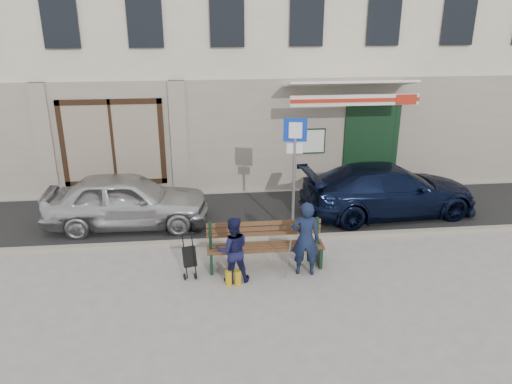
{
  "coord_description": "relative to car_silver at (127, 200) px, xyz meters",
  "views": [
    {
      "loc": [
        -0.67,
        -8.72,
        5.13
      ],
      "look_at": [
        0.41,
        1.6,
        1.2
      ],
      "focal_mm": 35.0,
      "sensor_mm": 36.0,
      "label": 1
    }
  ],
  "objects": [
    {
      "name": "ground",
      "position": [
        2.62,
        -2.77,
        -0.67
      ],
      "size": [
        80.0,
        80.0,
        0.0
      ],
      "primitive_type": "plane",
      "color": "#9E9991",
      "rests_on": "ground"
    },
    {
      "name": "parking_sign",
      "position": [
        3.91,
        -0.98,
        1.22
      ],
      "size": [
        0.52,
        0.12,
        2.8
      ],
      "rotation": [
        0.0,
        0.0,
        -0.17
      ],
      "color": "gray",
      "rests_on": "ground"
    },
    {
      "name": "man",
      "position": [
        3.85,
        -2.74,
        0.11
      ],
      "size": [
        0.61,
        0.45,
        1.55
      ],
      "primitive_type": "imported",
      "rotation": [
        0.0,
        0.0,
        2.99
      ],
      "color": "#131D36",
      "rests_on": "ground"
    },
    {
      "name": "stroller",
      "position": [
        1.55,
        -2.58,
        -0.28
      ],
      "size": [
        0.3,
        0.4,
        0.88
      ],
      "rotation": [
        0.0,
        0.0,
        0.27
      ],
      "color": "black",
      "rests_on": "ground"
    },
    {
      "name": "bench",
      "position": [
        3.05,
        -2.37,
        -0.21
      ],
      "size": [
        2.4,
        1.17,
        0.98
      ],
      "color": "brown",
      "rests_on": "ground"
    },
    {
      "name": "car_silver",
      "position": [
        0.0,
        0.0,
        0.0
      ],
      "size": [
        3.95,
        1.66,
        1.33
      ],
      "primitive_type": "imported",
      "rotation": [
        0.0,
        0.0,
        1.55
      ],
      "color": "silver",
      "rests_on": "ground"
    },
    {
      "name": "asphalt_lane",
      "position": [
        2.62,
        0.33,
        -0.66
      ],
      "size": [
        60.0,
        3.2,
        0.01
      ],
      "primitive_type": "cube",
      "color": "#282828",
      "rests_on": "ground"
    },
    {
      "name": "car_navy",
      "position": [
        6.58,
        0.06,
        -0.01
      ],
      "size": [
        4.68,
        2.26,
        1.31
      ],
      "primitive_type": "imported",
      "rotation": [
        0.0,
        0.0,
        1.67
      ],
      "color": "black",
      "rests_on": "ground"
    },
    {
      "name": "building",
      "position": [
        2.63,
        5.69,
        4.31
      ],
      "size": [
        20.0,
        8.27,
        10.0
      ],
      "color": "beige",
      "rests_on": "ground"
    },
    {
      "name": "woman",
      "position": [
        2.4,
        -2.87,
        0.01
      ],
      "size": [
        0.68,
        0.55,
        1.35
      ],
      "primitive_type": "imported",
      "rotation": [
        0.0,
        0.0,
        3.2
      ],
      "color": "#15163A",
      "rests_on": "ground"
    },
    {
      "name": "curb",
      "position": [
        2.62,
        -1.27,
        -0.61
      ],
      "size": [
        60.0,
        0.18,
        0.12
      ],
      "primitive_type": "cube",
      "color": "#9E9384",
      "rests_on": "ground"
    }
  ]
}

